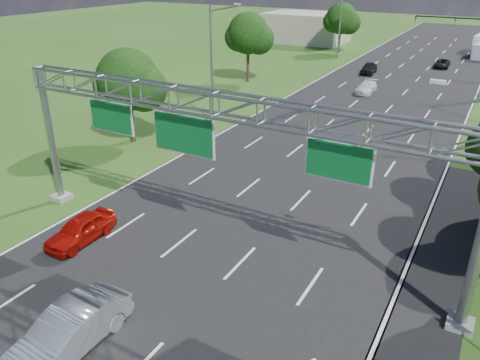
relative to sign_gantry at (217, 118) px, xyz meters
The scene contains 15 objects.
ground 19.28m from the sign_gantry, 91.05° to the left, with size 220.00×220.00×0.00m, color #274E17.
road 19.28m from the sign_gantry, 91.05° to the left, with size 18.00×180.00×0.02m, color black.
road_flare 12.20m from the sign_gantry, 11.47° to the left, with size 3.00×30.00×0.02m, color black.
sign_gantry is the anchor object (origin of this frame).
streetlight_l_near 21.47m from the sign_gantry, 122.87° to the left, with size 2.97×0.22×10.16m.
streetlight_l_far 54.28m from the sign_gantry, 102.38° to the left, with size 2.97×0.22×10.16m.
tree_verge_la 17.56m from the sign_gantry, 144.84° to the left, with size 5.76×4.80×7.40m.
tree_verge_lb 36.85m from the sign_gantry, 116.19° to the left, with size 5.76×4.80×8.06m.
tree_verge_lc 59.56m from the sign_gantry, 102.86° to the left, with size 5.76×4.80×7.62m.
building_left 69.82m from the sign_gantry, 108.69° to the left, with size 14.00×10.00×5.00m, color #AA9F8E.
red_coupe 9.52m from the sign_gantry, 157.39° to the right, with size 1.62×4.02×1.37m, color #AB0E07.
silver_sedan 10.41m from the sign_gantry, 99.04° to the right, with size 1.78×5.09×1.68m, color #AAAEB6.
car_queue_a 35.30m from the sign_gantry, 93.80° to the left, with size 1.70×4.19×1.22m, color white.
car_queue_b 53.89m from the sign_gantry, 86.83° to the left, with size 1.83×3.97×1.10m, color black.
car_queue_c 45.34m from the sign_gantry, 96.10° to the left, with size 1.66×4.11×1.40m, color black.
Camera 1 is at (10.96, -4.78, 13.11)m, focal length 35.00 mm.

